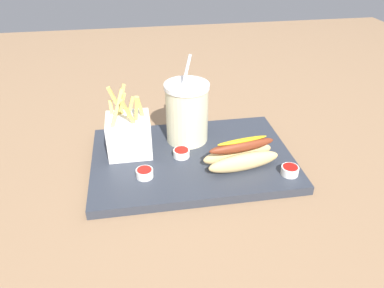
{
  "coord_description": "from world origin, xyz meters",
  "views": [
    {
      "loc": [
        0.11,
        0.67,
        0.48
      ],
      "look_at": [
        0.0,
        0.0,
        0.05
      ],
      "focal_mm": 34.2,
      "sensor_mm": 36.0,
      "label": 1
    }
  ],
  "objects_px": {
    "soda_cup": "(188,112)",
    "ketchup_cup_1": "(145,173)",
    "ketchup_cup_2": "(182,153)",
    "ketchup_cup_3": "(290,170)",
    "hot_dog_1": "(241,155)",
    "fries_basket": "(129,134)"
  },
  "relations": [
    {
      "from": "soda_cup",
      "to": "ketchup_cup_1",
      "type": "xyz_separation_m",
      "value": [
        0.11,
        0.13,
        -0.06
      ]
    },
    {
      "from": "fries_basket",
      "to": "ketchup_cup_2",
      "type": "xyz_separation_m",
      "value": [
        -0.11,
        0.04,
        -0.04
      ]
    },
    {
      "from": "hot_dog_1",
      "to": "ketchup_cup_2",
      "type": "bearing_deg",
      "value": -24.07
    },
    {
      "from": "fries_basket",
      "to": "hot_dog_1",
      "type": "bearing_deg",
      "value": 157.91
    },
    {
      "from": "ketchup_cup_1",
      "to": "ketchup_cup_2",
      "type": "relative_size",
      "value": 0.97
    },
    {
      "from": "soda_cup",
      "to": "ketchup_cup_3",
      "type": "bearing_deg",
      "value": 137.06
    },
    {
      "from": "hot_dog_1",
      "to": "fries_basket",
      "type": "bearing_deg",
      "value": -22.09
    },
    {
      "from": "soda_cup",
      "to": "ketchup_cup_1",
      "type": "relative_size",
      "value": 5.87
    },
    {
      "from": "soda_cup",
      "to": "fries_basket",
      "type": "relative_size",
      "value": 1.32
    },
    {
      "from": "fries_basket",
      "to": "hot_dog_1",
      "type": "xyz_separation_m",
      "value": [
        -0.23,
        0.09,
        -0.02
      ]
    },
    {
      "from": "fries_basket",
      "to": "hot_dog_1",
      "type": "distance_m",
      "value": 0.25
    },
    {
      "from": "fries_basket",
      "to": "ketchup_cup_2",
      "type": "distance_m",
      "value": 0.12
    },
    {
      "from": "hot_dog_1",
      "to": "ketchup_cup_2",
      "type": "relative_size",
      "value": 4.57
    },
    {
      "from": "soda_cup",
      "to": "hot_dog_1",
      "type": "bearing_deg",
      "value": 126.62
    },
    {
      "from": "soda_cup",
      "to": "ketchup_cup_2",
      "type": "bearing_deg",
      "value": 70.74
    },
    {
      "from": "ketchup_cup_2",
      "to": "ketchup_cup_3",
      "type": "height_order",
      "value": "ketchup_cup_3"
    },
    {
      "from": "hot_dog_1",
      "to": "ketchup_cup_1",
      "type": "distance_m",
      "value": 0.21
    },
    {
      "from": "fries_basket",
      "to": "ketchup_cup_3",
      "type": "height_order",
      "value": "fries_basket"
    },
    {
      "from": "fries_basket",
      "to": "ketchup_cup_3",
      "type": "relative_size",
      "value": 4.35
    },
    {
      "from": "soda_cup",
      "to": "hot_dog_1",
      "type": "height_order",
      "value": "soda_cup"
    },
    {
      "from": "fries_basket",
      "to": "ketchup_cup_1",
      "type": "distance_m",
      "value": 0.11
    },
    {
      "from": "ketchup_cup_2",
      "to": "soda_cup",
      "type": "bearing_deg",
      "value": -109.26
    }
  ]
}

